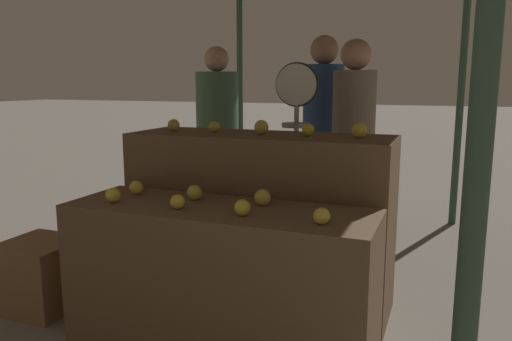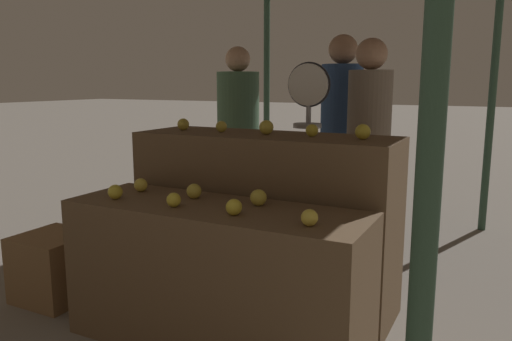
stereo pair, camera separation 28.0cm
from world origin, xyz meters
name	(u,v)px [view 2 (the right image)]	position (x,y,z in m)	size (l,w,h in m)	color
display_counter_front	(216,277)	(0.00, 0.00, 0.39)	(1.64, 0.55, 0.78)	brown
display_counter_back	(265,221)	(0.00, 0.60, 0.55)	(1.64, 0.55, 1.10)	brown
apple_front_0	(115,192)	(-0.57, -0.11, 0.82)	(0.08, 0.08, 0.08)	gold
apple_front_1	(174,200)	(-0.18, -0.11, 0.82)	(0.08, 0.08, 0.08)	gold
apple_front_2	(234,207)	(0.18, -0.11, 0.82)	(0.08, 0.08, 0.08)	gold
apple_front_3	(310,218)	(0.57, -0.11, 0.82)	(0.08, 0.08, 0.08)	yellow
apple_front_4	(141,185)	(-0.58, 0.10, 0.82)	(0.08, 0.08, 0.08)	yellow
apple_front_5	(194,191)	(-0.19, 0.10, 0.82)	(0.08, 0.08, 0.08)	gold
apple_front_6	(258,198)	(0.20, 0.12, 0.82)	(0.09, 0.09, 0.09)	gold
apple_back_0	(183,124)	(-0.61, 0.59, 1.14)	(0.08, 0.08, 0.08)	gold
apple_back_1	(221,127)	(-0.31, 0.59, 1.14)	(0.07, 0.07, 0.07)	gold
apple_back_2	(266,127)	(0.01, 0.60, 1.15)	(0.09, 0.09, 0.09)	gold
apple_back_3	(312,130)	(0.31, 0.60, 1.14)	(0.08, 0.08, 0.08)	gold
apple_back_4	(363,132)	(0.61, 0.60, 1.14)	(0.09, 0.09, 0.09)	gold
produce_scale	(308,121)	(0.06, 1.16, 1.15)	(0.31, 0.20, 1.56)	#99999E
person_vendor_at_scale	(368,137)	(0.41, 1.50, 1.02)	(0.38, 0.38, 1.73)	#2D2D38
person_customer_left	(341,127)	(0.09, 1.84, 1.05)	(0.36, 0.36, 1.80)	#2D2D38
person_customer_right	(238,128)	(-0.93, 1.92, 1.00)	(0.53, 0.53, 1.74)	#2D2D38
wooden_crate_side	(55,267)	(-1.26, 0.02, 0.22)	(0.44, 0.44, 0.44)	olive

